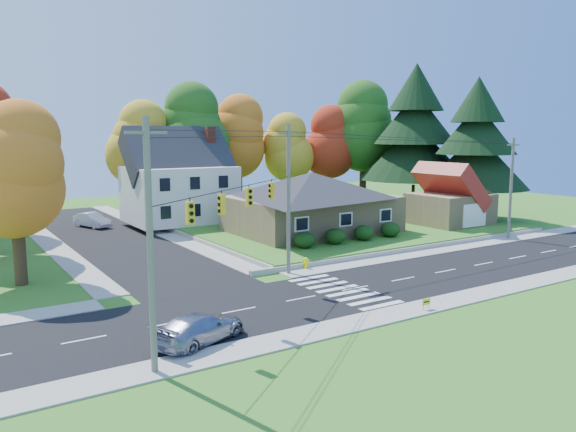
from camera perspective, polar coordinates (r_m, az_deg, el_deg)
name	(u,v)px	position (r m, az deg, el deg)	size (l,w,h in m)	color
ground	(355,288)	(34.76, 6.84, -7.32)	(120.00, 120.00, 0.00)	#3D7923
road_main	(355,288)	(34.76, 6.84, -7.31)	(90.00, 8.00, 0.02)	black
road_cross	(107,236)	(54.24, -17.95, -1.99)	(8.00, 44.00, 0.02)	black
sidewalk_north	(308,271)	(38.60, 2.09, -5.62)	(90.00, 2.00, 0.08)	#9C9A90
sidewalk_south	(415,309)	(31.24, 12.77, -9.21)	(90.00, 2.00, 0.08)	#9C9A90
lawn	(323,222)	(58.75, 3.57, -0.59)	(30.00, 30.00, 0.50)	#3D7923
ranch_house	(312,201)	(51.42, 2.41, 1.54)	(14.60, 10.60, 5.40)	tan
colonial_house	(179,181)	(58.05, -10.97, 3.47)	(10.40, 8.40, 9.60)	silver
garage	(450,200)	(57.89, 16.16, 1.55)	(7.30, 6.30, 4.60)	tan
hedge_row	(350,234)	(46.55, 6.30, -1.87)	(10.70, 1.70, 1.27)	#163A10
traffic_infrastructure	(341,203)	(34.70, 5.38, 1.35)	(38.10, 10.66, 10.00)	#666059
tree_lot_0	(139,144)	(62.81, -14.87, 7.11)	(6.72, 6.72, 12.51)	#3F2A19
tree_lot_1	(195,132)	(63.99, -9.46, 8.46)	(7.84, 7.84, 14.60)	#3F2A19
tree_lot_2	(238,137)	(67.49, -5.07, 7.97)	(7.28, 7.28, 13.56)	#3F2A19
tree_lot_3	(285,148)	(69.66, -0.27, 6.94)	(6.16, 6.16, 11.47)	#3F2A19
tree_lot_4	(329,142)	(72.25, 4.21, 7.49)	(6.72, 6.72, 12.51)	#3F2A19
tree_lot_5	(364,127)	(73.19, 7.72, 8.98)	(8.40, 8.40, 15.64)	#3F2A19
conifer_east_a	(415,134)	(68.00, 12.78, 8.17)	(12.80, 12.80, 16.96)	#3F2A19
conifer_east_b	(476,144)	(63.43, 18.58, 6.94)	(11.20, 11.20, 14.84)	#3F2A19
tree_west_0	(14,170)	(38.03, -26.09, 4.19)	(6.16, 6.16, 11.47)	#3F2A19
silver_sedan	(200,328)	(26.05, -8.93, -11.16)	(1.90, 4.68, 1.36)	#9596A9
white_car	(92,220)	(59.84, -19.25, -0.39)	(1.55, 4.46, 1.47)	#B8B5C9
fire_hydrant	(306,264)	(39.19, 1.83, -4.86)	(0.48, 0.38, 0.85)	#FFF802
yard_sign	(426,302)	(31.11, 13.87, -8.48)	(0.54, 0.07, 0.67)	black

